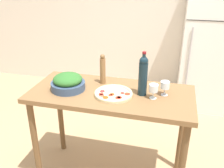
# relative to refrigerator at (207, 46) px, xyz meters

# --- Properties ---
(wall_back) EXTENTS (6.40, 0.06, 2.60)m
(wall_back) POSITION_rel_refrigerator_xyz_m (-0.93, 0.38, 0.38)
(wall_back) COLOR silver
(wall_back) RESTS_ON ground_plane
(refrigerator) EXTENTS (0.67, 0.68, 1.84)m
(refrigerator) POSITION_rel_refrigerator_xyz_m (0.00, 0.00, 0.00)
(refrigerator) COLOR white
(refrigerator) RESTS_ON ground_plane
(prep_counter) EXTENTS (1.41, 0.64, 0.93)m
(prep_counter) POSITION_rel_refrigerator_xyz_m (-0.93, -1.78, -0.11)
(prep_counter) COLOR brown
(prep_counter) RESTS_ON ground_plane
(wine_bottle) EXTENTS (0.07, 0.07, 0.37)m
(wine_bottle) POSITION_rel_refrigerator_xyz_m (-0.66, -1.76, 0.19)
(wine_bottle) COLOR #142833
(wine_bottle) RESTS_ON prep_counter
(wine_glass_near) EXTENTS (0.07, 0.07, 0.12)m
(wine_glass_near) POSITION_rel_refrigerator_xyz_m (-0.57, -1.81, 0.10)
(wine_glass_near) COLOR silver
(wine_glass_near) RESTS_ON prep_counter
(wine_glass_far) EXTENTS (0.07, 0.07, 0.12)m
(wine_glass_far) POSITION_rel_refrigerator_xyz_m (-0.48, -1.73, 0.10)
(wine_glass_far) COLOR silver
(wine_glass_far) RESTS_ON prep_counter
(pepper_mill) EXTENTS (0.05, 0.05, 0.28)m
(pepper_mill) POSITION_rel_refrigerator_xyz_m (-1.05, -1.62, 0.15)
(pepper_mill) COLOR olive
(pepper_mill) RESTS_ON prep_counter
(salad_bowl) EXTENTS (0.30, 0.30, 0.15)m
(salad_bowl) POSITION_rel_refrigerator_xyz_m (-1.30, -1.82, 0.08)
(salad_bowl) COLOR #384C6B
(salad_bowl) RESTS_ON prep_counter
(homemade_pizza) EXTENTS (0.32, 0.32, 0.03)m
(homemade_pizza) POSITION_rel_refrigerator_xyz_m (-0.89, -1.83, 0.03)
(homemade_pizza) COLOR beige
(homemade_pizza) RESTS_ON prep_counter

